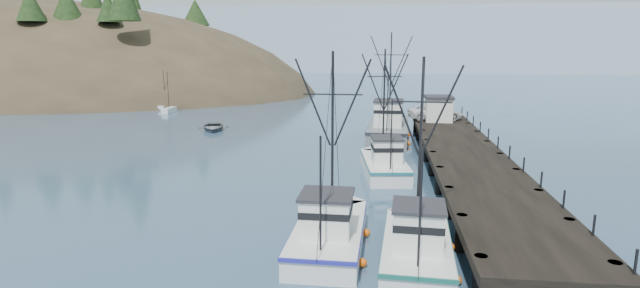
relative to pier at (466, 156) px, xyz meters
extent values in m
plane|color=#2E4A67|center=(-14.00, -16.00, -1.69)|extent=(400.00, 400.00, 0.00)
cube|color=black|center=(0.00, 0.00, 0.06)|extent=(6.00, 44.00, 0.50)
cylinder|color=black|center=(-2.60, -20.00, -0.69)|extent=(0.56, 0.56, 2.00)
cylinder|color=black|center=(2.60, -20.00, -0.69)|extent=(0.56, 0.56, 2.00)
cylinder|color=black|center=(-2.60, -15.00, -0.69)|extent=(0.56, 0.56, 2.00)
cylinder|color=black|center=(2.60, -15.00, -0.69)|extent=(0.56, 0.56, 2.00)
cylinder|color=black|center=(-2.60, -10.00, -0.69)|extent=(0.56, 0.56, 2.00)
cylinder|color=black|center=(2.60, -10.00, -0.69)|extent=(0.56, 0.56, 2.00)
cylinder|color=black|center=(-2.60, -5.00, -0.69)|extent=(0.56, 0.56, 2.00)
cylinder|color=black|center=(2.60, -5.00, -0.69)|extent=(0.56, 0.56, 2.00)
cylinder|color=black|center=(-2.60, 0.00, -0.69)|extent=(0.56, 0.56, 2.00)
cylinder|color=black|center=(2.60, 0.00, -0.69)|extent=(0.56, 0.56, 2.00)
cylinder|color=black|center=(-2.60, 5.00, -0.69)|extent=(0.56, 0.56, 2.00)
cylinder|color=black|center=(2.60, 5.00, -0.69)|extent=(0.56, 0.56, 2.00)
cylinder|color=black|center=(-2.60, 10.00, -0.69)|extent=(0.56, 0.56, 2.00)
cylinder|color=black|center=(2.60, 10.00, -0.69)|extent=(0.56, 0.56, 2.00)
cylinder|color=black|center=(-2.60, 15.00, -0.69)|extent=(0.56, 0.56, 2.00)
cylinder|color=black|center=(2.60, 15.00, -0.69)|extent=(0.56, 0.56, 2.00)
cylinder|color=black|center=(-2.60, 20.00, -0.69)|extent=(0.56, 0.56, 2.00)
cylinder|color=black|center=(2.60, 20.00, -0.69)|extent=(0.56, 0.56, 2.00)
ellipsoid|color=#382D1E|center=(-84.00, 62.00, -7.69)|extent=(132.00, 78.00, 51.00)
ellipsoid|color=black|center=(-89.00, 66.00, -3.69)|extent=(109.20, 62.40, 41.60)
cube|color=beige|center=(-52.00, 40.00, -0.29)|extent=(4.00, 5.00, 2.80)
cube|color=beige|center=(-58.00, 44.00, -0.29)|extent=(4.00, 5.00, 2.80)
cube|color=beige|center=(-48.00, 46.00, -0.29)|extent=(4.00, 5.00, 2.80)
cube|color=#9EB2C6|center=(-4.00, 154.00, -1.69)|extent=(360.00, 40.00, 26.00)
cube|color=silver|center=(-54.00, 169.00, -1.69)|extent=(180.00, 25.00, 18.00)
cube|color=white|center=(-47.26, 40.53, -1.39)|extent=(1.00, 3.50, 0.90)
cylinder|color=black|center=(-47.26, 40.53, 1.51)|extent=(0.08, 0.08, 6.00)
cube|color=white|center=(-49.88, 34.94, -1.39)|extent=(1.00, 3.50, 0.90)
cylinder|color=black|center=(-49.88, 34.94, 1.51)|extent=(0.08, 0.08, 6.00)
cube|color=white|center=(-38.93, 32.53, -1.39)|extent=(1.00, 3.50, 0.90)
cylinder|color=black|center=(-38.93, 32.53, 1.51)|extent=(0.08, 0.08, 6.00)
cube|color=white|center=(-39.42, 41.88, -1.39)|extent=(1.00, 3.50, 0.90)
cylinder|color=black|center=(-39.42, 41.88, 1.51)|extent=(0.08, 0.08, 6.00)
cube|color=white|center=(-40.04, 40.39, -1.39)|extent=(1.00, 3.50, 0.90)
cylinder|color=black|center=(-40.04, 40.39, 1.51)|extent=(0.08, 0.08, 6.00)
cube|color=white|center=(-41.11, 36.03, -1.39)|extent=(1.00, 3.50, 0.90)
cylinder|color=black|center=(-41.11, 36.03, 1.51)|extent=(0.08, 0.08, 6.00)
cube|color=white|center=(-40.23, 44.95, -1.39)|extent=(1.00, 3.50, 0.90)
cylinder|color=black|center=(-40.23, 44.95, 1.51)|extent=(0.08, 0.08, 6.00)
cube|color=white|center=(-51.17, 45.65, -1.39)|extent=(1.00, 3.50, 0.90)
cylinder|color=black|center=(-51.17, 45.65, 1.51)|extent=(0.08, 0.08, 6.00)
cube|color=white|center=(-4.93, -16.57, -1.24)|extent=(3.67, 8.38, 1.60)
cube|color=white|center=(-4.69, -12.47, -1.24)|extent=(3.20, 3.20, 1.60)
cube|color=#15574C|center=(-4.93, -16.57, -0.54)|extent=(3.75, 8.59, 0.18)
cube|color=silver|center=(-4.99, -17.62, 0.51)|extent=(2.37, 2.44, 1.90)
cube|color=#26262B|center=(-4.99, -17.62, 1.54)|extent=(2.58, 2.66, 0.16)
cylinder|color=black|center=(-4.86, -15.31, 3.90)|extent=(0.14, 0.14, 8.69)
cylinder|color=black|center=(-5.12, -19.72, 2.17)|extent=(0.10, 0.10, 5.21)
cube|color=white|center=(-9.38, -15.27, -1.24)|extent=(3.61, 8.65, 1.60)
cube|color=white|center=(-9.31, -10.97, -1.24)|extent=(3.47, 3.47, 1.60)
cube|color=#22229B|center=(-9.38, -15.27, -0.54)|extent=(3.68, 8.87, 0.18)
cube|color=silver|center=(-9.40, -16.37, 0.51)|extent=(2.46, 2.46, 1.90)
cube|color=#26262B|center=(-9.40, -16.37, 1.54)|extent=(2.68, 2.69, 0.16)
cylinder|color=black|center=(-9.36, -13.94, 4.02)|extent=(0.14, 0.14, 8.92)
cylinder|color=black|center=(-9.44, -18.57, 2.23)|extent=(0.10, 0.10, 5.35)
cube|color=white|center=(-6.42, -0.05, -1.24)|extent=(4.20, 8.60, 1.60)
cube|color=white|center=(-6.95, 4.04, -1.24)|extent=(3.15, 3.15, 1.60)
cube|color=#1C6771|center=(-6.42, -0.05, -0.54)|extent=(4.29, 8.81, 0.18)
cube|color=silver|center=(-6.29, -1.10, 0.51)|extent=(2.50, 2.59, 1.90)
cube|color=#26262B|center=(-6.29, -1.10, 1.54)|extent=(2.72, 2.83, 0.16)
cylinder|color=black|center=(-6.58, 1.21, 3.97)|extent=(0.14, 0.14, 8.82)
cylinder|color=black|center=(-6.02, -3.20, 2.21)|extent=(0.10, 0.10, 5.29)
cube|color=slate|center=(-5.92, 14.64, -0.94)|extent=(4.72, 12.03, 2.20)
cube|color=slate|center=(-5.61, 20.55, -0.94)|extent=(4.11, 4.11, 2.20)
cube|color=black|center=(-5.92, 14.64, 0.06)|extent=(4.82, 12.34, 0.18)
cube|color=silver|center=(-6.00, 13.13, 1.46)|extent=(3.05, 3.48, 2.60)
cube|color=#26262B|center=(-6.00, 13.13, 2.84)|extent=(3.31, 3.80, 0.16)
cylinder|color=black|center=(-5.83, 16.46, 5.07)|extent=(0.14, 0.14, 9.82)
cylinder|color=black|center=(-6.16, 10.10, 3.10)|extent=(0.10, 0.10, 5.89)
cube|color=silver|center=(-0.47, 16.10, 1.56)|extent=(2.80, 3.00, 2.50)
cube|color=#26262B|center=(-0.47, 16.10, 2.96)|extent=(3.00, 3.20, 0.30)
imported|color=silver|center=(-0.68, 17.09, 1.15)|extent=(6.46, 3.95, 1.67)
imported|color=#53595C|center=(-27.18, 18.40, -1.69)|extent=(5.13, 6.16, 1.10)
camera|label=1|loc=(-6.87, -39.83, 8.94)|focal=28.00mm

